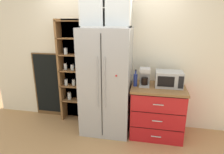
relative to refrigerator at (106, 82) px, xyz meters
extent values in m
plane|color=tan|center=(0.00, -0.01, -0.92)|extent=(10.74, 10.74, 0.00)
cube|color=silver|center=(0.00, 0.39, 0.35)|extent=(5.04, 0.10, 2.55)
cube|color=#ADAFB5|center=(0.00, 0.00, 0.00)|extent=(0.84, 0.69, 1.85)
cube|color=black|center=(0.00, -0.35, 0.00)|extent=(0.01, 0.01, 1.70)
cylinder|color=#ADAFB5|center=(-0.06, -0.36, 0.09)|extent=(0.02, 0.02, 0.83)
cylinder|color=#ADAFB5|center=(0.06, -0.36, 0.09)|extent=(0.02, 0.02, 0.83)
cube|color=red|center=(0.24, -0.35, 0.22)|extent=(0.02, 0.01, 0.02)
cube|color=brown|center=(-0.72, 0.36, 0.07)|extent=(0.56, 0.04, 1.99)
cube|color=olive|center=(-0.96, 0.23, 0.07)|extent=(0.04, 0.23, 1.99)
cube|color=olive|center=(-0.48, 0.23, 0.07)|extent=(0.04, 0.23, 1.99)
cube|color=olive|center=(-0.72, 0.23, -0.51)|extent=(0.50, 0.23, 0.02)
cylinder|color=silver|center=(-0.82, 0.23, -0.43)|extent=(0.07, 0.07, 0.14)
cylinder|color=#CCB78C|center=(-0.82, 0.23, -0.45)|extent=(0.06, 0.06, 0.09)
cylinder|color=#B2B2B7|center=(-0.82, 0.23, -0.35)|extent=(0.07, 0.07, 0.01)
cylinder|color=silver|center=(-0.62, 0.22, -0.43)|extent=(0.07, 0.07, 0.13)
cylinder|color=#2D2D2D|center=(-0.62, 0.22, -0.45)|extent=(0.06, 0.06, 0.09)
cylinder|color=#B2B2B7|center=(-0.62, 0.22, -0.36)|extent=(0.06, 0.06, 0.01)
cube|color=olive|center=(-0.72, 0.23, -0.20)|extent=(0.50, 0.23, 0.02)
cylinder|color=silver|center=(-0.86, 0.21, -0.14)|extent=(0.06, 0.06, 0.11)
cylinder|color=#B77A38|center=(-0.86, 0.21, -0.15)|extent=(0.05, 0.05, 0.07)
cylinder|color=#B2B2B7|center=(-0.86, 0.21, -0.08)|extent=(0.06, 0.06, 0.01)
cylinder|color=silver|center=(-0.71, 0.24, -0.14)|extent=(0.06, 0.06, 0.11)
cylinder|color=#E0C67F|center=(-0.71, 0.24, -0.15)|extent=(0.05, 0.05, 0.07)
cylinder|color=#B2B2B7|center=(-0.71, 0.24, -0.08)|extent=(0.06, 0.06, 0.01)
cylinder|color=silver|center=(-0.57, 0.22, -0.14)|extent=(0.07, 0.07, 0.10)
cylinder|color=beige|center=(-0.57, 0.22, -0.16)|extent=(0.06, 0.06, 0.07)
cylinder|color=#B2B2B7|center=(-0.57, 0.22, -0.09)|extent=(0.06, 0.06, 0.01)
cube|color=olive|center=(-0.72, 0.23, 0.11)|extent=(0.50, 0.23, 0.02)
cylinder|color=silver|center=(-0.86, 0.24, 0.17)|extent=(0.06, 0.06, 0.11)
cylinder|color=#382316|center=(-0.86, 0.24, 0.15)|extent=(0.05, 0.05, 0.08)
cylinder|color=#B2B2B7|center=(-0.86, 0.24, 0.23)|extent=(0.06, 0.06, 0.01)
cylinder|color=silver|center=(-0.72, 0.23, 0.16)|extent=(0.07, 0.07, 0.10)
cylinder|color=white|center=(-0.72, 0.23, 0.15)|extent=(0.06, 0.06, 0.07)
cylinder|color=#B2B2B7|center=(-0.72, 0.23, 0.22)|extent=(0.07, 0.07, 0.01)
cylinder|color=silver|center=(-0.57, 0.24, 0.16)|extent=(0.06, 0.06, 0.09)
cylinder|color=white|center=(-0.57, 0.24, 0.15)|extent=(0.06, 0.06, 0.06)
cylinder|color=#B2B2B7|center=(-0.57, 0.24, 0.21)|extent=(0.06, 0.06, 0.01)
cube|color=olive|center=(-0.72, 0.23, 0.41)|extent=(0.50, 0.23, 0.02)
cylinder|color=silver|center=(-0.83, 0.22, 0.47)|extent=(0.07, 0.07, 0.11)
cylinder|color=brown|center=(-0.83, 0.22, 0.46)|extent=(0.06, 0.06, 0.07)
cylinder|color=#B2B2B7|center=(-0.83, 0.22, 0.54)|extent=(0.06, 0.06, 0.01)
cube|color=olive|center=(-0.72, 0.23, 0.72)|extent=(0.50, 0.23, 0.02)
cube|color=olive|center=(-0.72, 0.23, 1.02)|extent=(0.50, 0.23, 0.02)
cube|color=red|center=(0.89, 0.02, -0.50)|extent=(0.86, 0.65, 0.85)
cube|color=olive|center=(0.89, 0.02, -0.06)|extent=(0.89, 0.68, 0.04)
cube|color=black|center=(0.89, -0.31, -0.65)|extent=(0.84, 0.00, 0.01)
cube|color=silver|center=(0.89, -0.32, -0.78)|extent=(0.16, 0.01, 0.01)
cube|color=black|center=(0.89, -0.31, -0.37)|extent=(0.84, 0.00, 0.01)
cube|color=silver|center=(0.89, -0.32, -0.50)|extent=(0.16, 0.01, 0.01)
cube|color=black|center=(0.89, -0.31, -0.09)|extent=(0.84, 0.00, 0.01)
cube|color=silver|center=(0.89, -0.32, -0.22)|extent=(0.16, 0.01, 0.01)
cube|color=#ADAFB5|center=(1.05, 0.07, 0.09)|extent=(0.44, 0.32, 0.26)
cube|color=black|center=(0.99, -0.09, 0.09)|extent=(0.26, 0.01, 0.17)
cube|color=black|center=(1.22, -0.09, 0.09)|extent=(0.08, 0.01, 0.20)
cube|color=#B7B7BC|center=(0.66, 0.00, -0.02)|extent=(0.17, 0.20, 0.03)
cube|color=#B7B7BC|center=(0.66, 0.07, 0.11)|extent=(0.17, 0.06, 0.30)
cube|color=#B7B7BC|center=(0.66, 0.00, 0.24)|extent=(0.17, 0.20, 0.06)
cylinder|color=black|center=(0.66, -0.01, 0.05)|extent=(0.11, 0.11, 0.12)
cylinder|color=red|center=(0.89, 0.07, 0.01)|extent=(0.07, 0.07, 0.09)
torus|color=red|center=(0.94, 0.07, 0.01)|extent=(0.05, 0.01, 0.05)
cylinder|color=navy|center=(0.89, 0.05, 0.01)|extent=(0.08, 0.08, 0.09)
torus|color=navy|center=(0.94, 0.05, 0.01)|extent=(0.05, 0.01, 0.05)
cylinder|color=navy|center=(0.51, -0.02, 0.07)|extent=(0.07, 0.07, 0.20)
cone|color=navy|center=(0.51, -0.02, 0.17)|extent=(0.07, 0.07, 0.04)
cylinder|color=navy|center=(0.51, -0.02, 0.20)|extent=(0.03, 0.03, 0.07)
cylinder|color=black|center=(0.51, -0.02, 0.24)|extent=(0.03, 0.03, 0.01)
cube|color=silver|center=(0.00, 0.17, 1.22)|extent=(0.81, 0.02, 0.59)
cube|color=silver|center=(0.00, 0.02, 0.93)|extent=(0.81, 0.32, 0.02)
cube|color=silver|center=(-0.39, 0.02, 1.22)|extent=(0.02, 0.32, 0.59)
cube|color=silver|center=(0.39, 0.02, 1.22)|extent=(0.02, 0.32, 0.59)
cube|color=silver|center=(0.00, 0.02, 1.22)|extent=(0.78, 0.30, 0.02)
cube|color=silver|center=(-0.20, -0.13, 1.22)|extent=(0.37, 0.01, 0.55)
cube|color=silver|center=(0.20, -0.13, 1.22)|extent=(0.37, 0.01, 0.55)
cylinder|color=silver|center=(-0.28, 0.02, 0.95)|extent=(0.05, 0.05, 0.00)
cylinder|color=silver|center=(-0.28, 0.02, 0.98)|extent=(0.01, 0.01, 0.07)
cone|color=silver|center=(-0.28, 0.02, 1.04)|extent=(0.06, 0.06, 0.05)
cylinder|color=silver|center=(0.00, 0.02, 0.95)|extent=(0.05, 0.05, 0.00)
cylinder|color=silver|center=(0.00, 0.02, 0.98)|extent=(0.01, 0.01, 0.07)
cone|color=silver|center=(0.00, 0.02, 1.04)|extent=(0.06, 0.06, 0.05)
cylinder|color=silver|center=(0.28, 0.02, 0.95)|extent=(0.05, 0.05, 0.00)
cylinder|color=silver|center=(0.28, 0.02, 0.98)|extent=(0.01, 0.01, 0.07)
cone|color=silver|center=(0.28, 0.02, 1.04)|extent=(0.06, 0.06, 0.05)
cylinder|color=white|center=(-0.24, 0.02, 1.26)|extent=(0.06, 0.06, 0.07)
cylinder|color=white|center=(0.00, 0.02, 1.26)|extent=(0.06, 0.06, 0.07)
cylinder|color=white|center=(0.24, 0.02, 1.26)|extent=(0.06, 0.06, 0.07)
cube|color=brown|center=(-1.32, 0.32, -0.26)|extent=(0.60, 0.04, 1.33)
cube|color=black|center=(-1.32, 0.30, -0.23)|extent=(0.54, 0.01, 1.23)
camera|label=1|loc=(0.72, -3.09, 1.03)|focal=30.55mm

